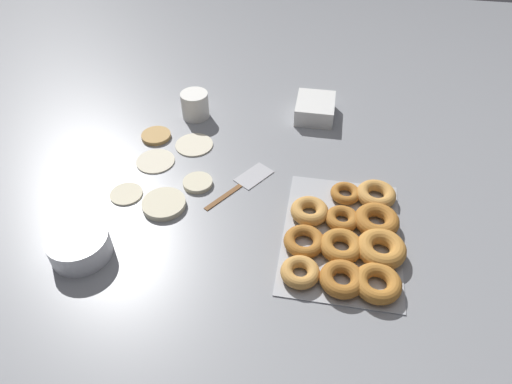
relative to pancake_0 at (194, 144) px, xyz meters
name	(u,v)px	position (x,y,z in m)	size (l,w,h in m)	color
ground_plane	(225,179)	(-0.14, -0.13, 0.00)	(3.00, 3.00, 0.00)	gray
pancake_0	(194,144)	(0.00, 0.00, 0.00)	(0.11, 0.11, 0.01)	beige
pancake_1	(164,204)	(-0.27, 0.01, 0.00)	(0.11, 0.11, 0.02)	beige
pancake_2	(198,183)	(-0.17, -0.06, 0.00)	(0.08, 0.08, 0.01)	beige
pancake_3	(155,161)	(-0.09, 0.09, 0.00)	(0.11, 0.11, 0.01)	beige
pancake_4	(156,136)	(0.02, 0.13, 0.00)	(0.09, 0.09, 0.01)	tan
pancake_5	(126,193)	(-0.24, 0.12, 0.00)	(0.09, 0.09, 0.01)	beige
donut_tray	(349,238)	(-0.31, -0.47, 0.01)	(0.40, 0.29, 0.04)	#ADAFB5
batter_bowl	(79,246)	(-0.45, 0.15, 0.03)	(0.14, 0.14, 0.06)	white
container_stack	(315,108)	(0.22, -0.35, 0.02)	(0.15, 0.12, 0.06)	white
paper_cup	(195,105)	(0.15, 0.04, 0.04)	(0.09, 0.09, 0.09)	white
spatula	(247,180)	(-0.13, -0.19, 0.00)	(0.22, 0.16, 0.01)	brown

